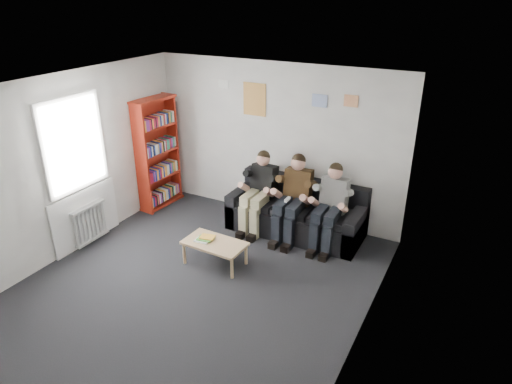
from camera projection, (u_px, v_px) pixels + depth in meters
room_shell at (190, 197)px, 5.75m from camera, size 5.00×5.00×5.00m
sofa at (297, 215)px, 7.59m from camera, size 2.21×0.91×0.86m
bookshelf at (158, 153)px, 8.28m from camera, size 0.30×0.91×2.02m
coffee_table at (215, 245)px, 6.68m from camera, size 0.91×0.50×0.36m
game_cases at (205, 239)px, 6.71m from camera, size 0.26×0.22×0.05m
person_left at (258, 192)px, 7.54m from camera, size 0.41×0.87×1.34m
person_middle at (293, 199)px, 7.27m from camera, size 0.43×0.92×1.38m
person_right at (329, 208)px, 7.02m from camera, size 0.41×0.87×1.34m
radiator at (90, 223)px, 7.23m from camera, size 0.10×0.64×0.60m
window at (80, 183)px, 6.98m from camera, size 0.05×1.30×2.36m
poster_large at (255, 99)px, 7.63m from camera, size 0.42×0.01×0.55m
poster_blue at (320, 101)px, 7.11m from camera, size 0.25×0.01×0.20m
poster_pink at (351, 101)px, 6.87m from camera, size 0.22×0.01×0.18m
poster_sign at (224, 84)px, 7.81m from camera, size 0.20×0.01×0.14m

